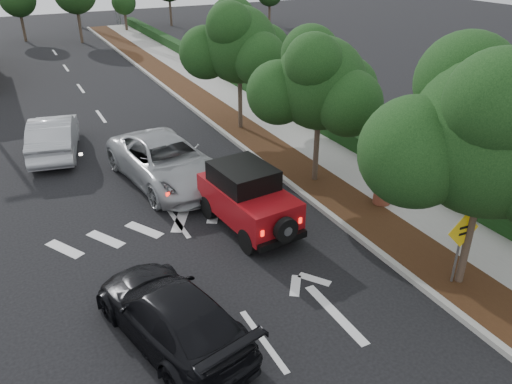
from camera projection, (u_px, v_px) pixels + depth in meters
ground at (263, 341)px, 11.42m from camera, size 120.00×120.00×0.00m
curb at (230, 138)px, 22.76m from camera, size 0.20×70.00×0.15m
planting_strip at (250, 135)px, 23.17m from camera, size 1.80×70.00×0.12m
sidewalk at (285, 128)px, 23.94m from camera, size 2.00×70.00×0.12m
hedge at (310, 117)px, 24.35m from camera, size 0.80×70.00×0.80m
transmission_tower at (100, 26)px, 51.92m from camera, size 7.00×4.00×28.00m
street_tree_near at (458, 284)px, 13.29m from camera, size 3.80×3.80×5.92m
street_tree_mid at (314, 182)px, 18.84m from camera, size 3.20×3.20×5.32m
street_tree_far at (241, 129)px, 24.00m from camera, size 3.40×3.40×5.62m
red_jeep at (245, 196)px, 15.57m from camera, size 2.08×4.05×2.01m
silver_suv_ahead at (167, 161)px, 18.46m from camera, size 3.54×6.33×1.67m
black_suv_oncoming at (171, 314)px, 11.20m from camera, size 3.02×5.11×1.39m
silver_sedan_oncoming at (54, 135)px, 20.94m from camera, size 2.65×5.18×1.63m
speed_hump_sign at (461, 239)px, 12.58m from camera, size 0.98×0.10×2.09m
terracotta_planter at (384, 183)px, 16.75m from camera, size 0.74×0.74×1.30m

